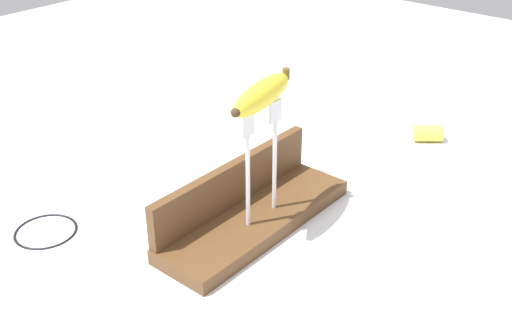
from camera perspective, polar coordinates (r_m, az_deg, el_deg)
ground_plane at (r=1.06m, az=0.00°, el=-5.97°), size 3.00×3.00×0.00m
wooden_board at (r=1.05m, az=0.00°, el=-5.40°), size 0.37×0.12×0.03m
board_backstop at (r=1.05m, az=-2.10°, el=-2.11°), size 0.36×0.02×0.08m
fork_stand_center at (r=0.98m, az=0.51°, el=0.60°), size 0.09×0.01×0.19m
banana_raised_center at (r=0.94m, az=0.53°, el=5.96°), size 0.16×0.07×0.04m
fork_fallen_near at (r=1.47m, az=1.64°, el=4.53°), size 0.17×0.06×0.01m
banana_chunk_near at (r=1.38m, az=15.32°, el=2.34°), size 0.06×0.07×0.03m
wire_coil at (r=1.10m, az=-18.48°, el=-6.07°), size 0.10×0.10×0.00m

